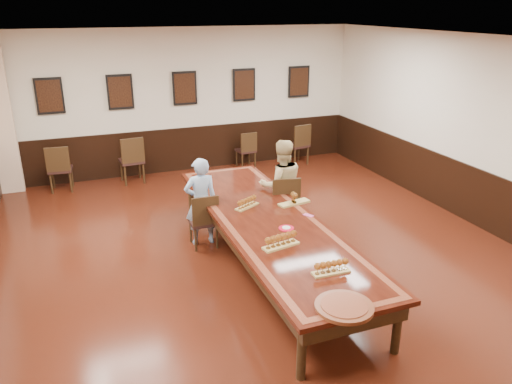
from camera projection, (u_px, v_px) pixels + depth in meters
name	position (u px, v px, depth m)	size (l,w,h in m)	color
floor	(268.00, 266.00, 7.42)	(8.00, 10.00, 0.02)	black
ceiling	(270.00, 41.00, 6.28)	(8.00, 10.00, 0.02)	white
wall_back	(185.00, 101.00, 11.23)	(8.00, 0.02, 3.20)	beige
wall_right	(495.00, 137.00, 8.19)	(0.02, 10.00, 3.20)	beige
chair_man	(203.00, 219.00, 7.90)	(0.42, 0.46, 0.90)	black
chair_woman	(283.00, 203.00, 8.41)	(0.47, 0.51, 1.01)	black
spare_chair_a	(60.00, 168.00, 10.27)	(0.46, 0.50, 0.98)	black
spare_chair_b	(131.00, 159.00, 10.74)	(0.48, 0.53, 1.03)	black
spare_chair_c	(246.00, 149.00, 11.79)	(0.41, 0.44, 0.87)	black
spare_chair_d	(297.00, 144.00, 12.02)	(0.46, 0.51, 0.99)	black
person_man	(201.00, 202.00, 7.89)	(0.53, 0.35, 1.44)	#487CB4
person_woman	(281.00, 185.00, 8.41)	(0.78, 0.61, 1.57)	#D4BF84
pink_phone	(308.00, 215.00, 7.28)	(0.08, 0.15, 0.01)	#D44686
curtain	(1.00, 123.00, 9.86)	(0.45, 0.18, 2.90)	#D7B294
wainscoting	(268.00, 236.00, 7.24)	(8.00, 10.00, 1.00)	black
conference_table	(268.00, 229.00, 7.20)	(1.40, 5.00, 0.76)	black
posters	(185.00, 88.00, 11.06)	(6.14, 0.04, 0.74)	black
flight_a	(247.00, 203.00, 7.56)	(0.43, 0.32, 0.16)	#A68A45
flight_b	(294.00, 199.00, 7.68)	(0.53, 0.25, 0.19)	#A68A45
flight_c	(281.00, 241.00, 6.32)	(0.51, 0.24, 0.18)	#A68A45
flight_d	(331.00, 268.00, 5.69)	(0.45, 0.15, 0.17)	#A68A45
red_plate_grp	(286.00, 228.00, 6.85)	(0.21, 0.21, 0.03)	red
carved_platter	(344.00, 307.00, 5.06)	(0.63, 0.63, 0.05)	#502110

